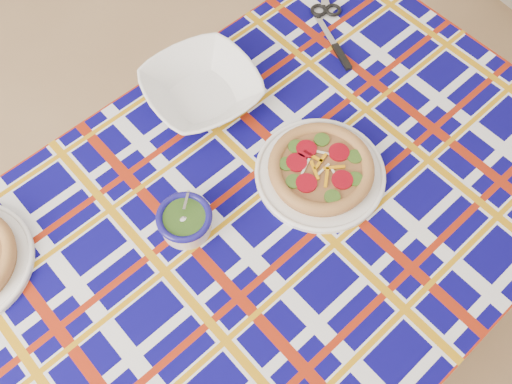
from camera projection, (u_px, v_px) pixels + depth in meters
floor at (100, 255)px, 1.93m from camera, size 4.00×4.00×0.00m
dining_table at (262, 233)px, 1.28m from camera, size 1.58×1.09×0.70m
tablecloth at (262, 229)px, 1.26m from camera, size 1.61×1.12×0.10m
main_focaccia_plate at (321, 168)px, 1.25m from camera, size 0.30×0.30×0.06m
pesto_bowl at (185, 220)px, 1.18m from camera, size 0.14×0.14×0.07m
serving_bowl at (202, 89)px, 1.34m from camera, size 0.28×0.28×0.07m
table_knife at (326, 30)px, 1.47m from camera, size 0.07×0.22×0.01m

